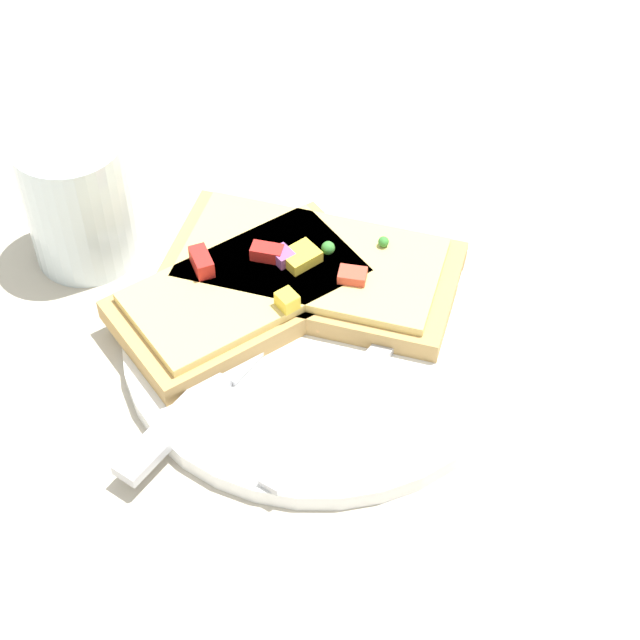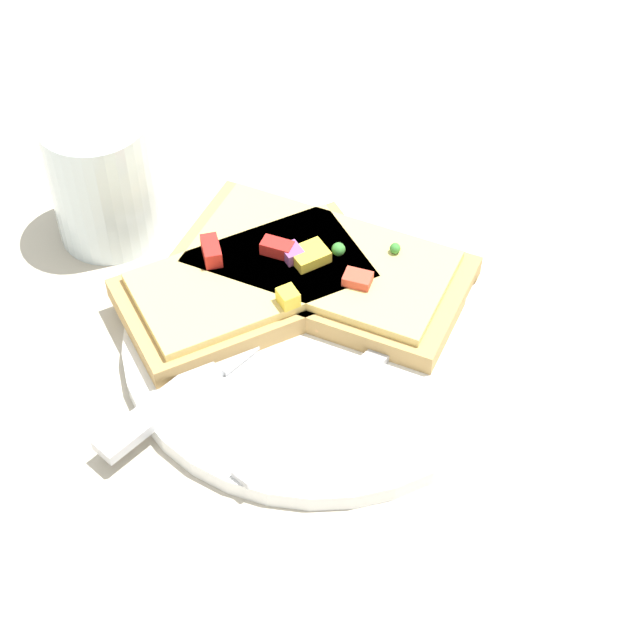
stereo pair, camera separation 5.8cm
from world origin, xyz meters
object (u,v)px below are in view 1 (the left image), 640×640
at_px(plate, 320,338).
at_px(drinking_glass, 78,199).
at_px(knife, 231,367).
at_px(pizza_slice_corner, 245,293).
at_px(fork, 382,350).
at_px(pizza_slice_main, 312,268).

distance_m(plate, drinking_glass, 0.18).
xyz_separation_m(plate, knife, (-0.05, -0.04, 0.01)).
height_order(plate, pizza_slice_corner, pizza_slice_corner).
bearing_deg(fork, pizza_slice_main, 68.05).
bearing_deg(drinking_glass, pizza_slice_main, -8.33).
bearing_deg(fork, drinking_glass, 96.21).
relative_size(fork, knife, 0.94).
xyz_separation_m(fork, pizza_slice_main, (-0.05, 0.06, 0.01)).
distance_m(pizza_slice_corner, drinking_glass, 0.12).
relative_size(fork, pizza_slice_main, 1.00).
relative_size(pizza_slice_corner, drinking_glass, 1.93).
distance_m(fork, drinking_glass, 0.22).
xyz_separation_m(plate, drinking_glass, (-0.16, 0.07, 0.04)).
xyz_separation_m(plate, pizza_slice_corner, (-0.05, 0.02, 0.02)).
distance_m(plate, pizza_slice_corner, 0.05).
bearing_deg(pizza_slice_main, drinking_glass, 1.88).
relative_size(pizza_slice_main, drinking_glass, 2.13).
height_order(pizza_slice_corner, drinking_glass, drinking_glass).
distance_m(fork, knife, 0.09).
bearing_deg(pizza_slice_corner, fork, -60.57).
height_order(fork, pizza_slice_main, pizza_slice_main).
height_order(pizza_slice_main, pizza_slice_corner, pizza_slice_corner).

